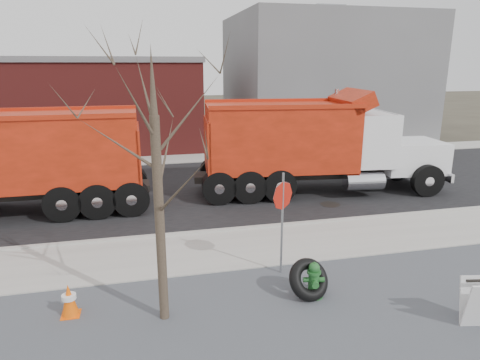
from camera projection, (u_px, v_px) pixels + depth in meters
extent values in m
plane|color=#383328|center=(278.00, 249.00, 11.59)|extent=(120.00, 120.00, 0.00)
cube|color=slate|center=(334.00, 322.00, 8.30)|extent=(60.00, 5.00, 0.03)
cube|color=#9E9B93|center=(275.00, 245.00, 11.82)|extent=(60.00, 2.50, 0.06)
cube|color=#9E9B93|center=(262.00, 227.00, 13.04)|extent=(60.00, 0.15, 0.11)
cube|color=black|center=(230.00, 187.00, 17.51)|extent=(60.00, 9.40, 0.02)
cube|color=#9E9B93|center=(208.00, 158.00, 22.86)|extent=(60.00, 2.00, 0.06)
cube|color=slate|center=(322.00, 77.00, 29.45)|extent=(12.00, 10.00, 8.00)
cube|color=maroon|center=(23.00, 106.00, 24.71)|extent=(20.00, 8.00, 5.00)
cube|color=slate|center=(16.00, 59.00, 24.01)|extent=(20.20, 8.20, 0.30)
cylinder|color=#382D23|center=(160.00, 224.00, 7.92)|extent=(0.18, 0.18, 4.00)
cone|color=#382D23|center=(152.00, 80.00, 7.24)|extent=(0.14, 0.14, 1.20)
cylinder|color=#296626|center=(313.00, 296.00, 9.22)|extent=(0.43, 0.43, 0.06)
cylinder|color=#296626|center=(313.00, 283.00, 9.14)|extent=(0.23, 0.23, 0.59)
cylinder|color=#296626|center=(314.00, 272.00, 9.07)|extent=(0.30, 0.30, 0.05)
sphere|color=#296626|center=(314.00, 268.00, 9.04)|extent=(0.24, 0.24, 0.24)
cylinder|color=#296626|center=(314.00, 264.00, 9.02)|extent=(0.05, 0.05, 0.06)
cylinder|color=#296626|center=(306.00, 280.00, 9.11)|extent=(0.14, 0.13, 0.11)
cylinder|color=#296626|center=(321.00, 280.00, 9.12)|extent=(0.14, 0.13, 0.11)
cylinder|color=#296626|center=(315.00, 284.00, 8.96)|extent=(0.17, 0.15, 0.15)
torus|color=black|center=(309.00, 280.00, 9.13)|extent=(1.09, 0.95, 0.91)
cylinder|color=gray|center=(282.00, 225.00, 9.94)|extent=(0.05, 0.05, 2.49)
cylinder|color=red|center=(283.00, 196.00, 9.76)|extent=(0.59, 0.39, 0.68)
cube|color=silver|center=(478.00, 300.00, 8.15)|extent=(0.73, 0.37, 0.96)
cube|color=#FF5C08|center=(71.00, 315.00, 8.52)|extent=(0.36, 0.36, 0.04)
cone|color=#FF5C08|center=(69.00, 300.00, 8.43)|extent=(0.34, 0.34, 0.67)
cylinder|color=white|center=(69.00, 297.00, 8.41)|extent=(0.28, 0.28, 0.10)
cube|color=black|center=(315.00, 174.00, 16.71)|extent=(9.43, 1.91, 0.24)
cube|color=white|center=(408.00, 156.00, 17.02)|extent=(2.62, 2.37, 1.21)
cube|color=silver|center=(434.00, 155.00, 17.15)|extent=(0.26, 1.92, 1.10)
cube|color=white|center=(364.00, 138.00, 16.58)|extent=(2.00, 2.69, 1.97)
cube|color=black|center=(384.00, 123.00, 16.53)|extent=(0.27, 2.19, 0.88)
cube|color=red|center=(280.00, 137.00, 16.14)|extent=(5.72, 3.18, 2.41)
cylinder|color=silver|center=(335.00, 122.00, 17.35)|extent=(0.17, 0.17, 2.63)
cylinder|color=black|center=(397.00, 166.00, 18.36)|extent=(1.23, 0.45, 1.21)
cylinder|color=black|center=(427.00, 181.00, 16.10)|extent=(1.23, 0.45, 1.21)
cylinder|color=black|center=(242.00, 172.00, 17.40)|extent=(1.23, 0.45, 1.21)
cylinder|color=black|center=(249.00, 186.00, 15.39)|extent=(1.23, 0.45, 1.21)
cube|color=black|center=(16.00, 194.00, 14.17)|extent=(8.68, 1.00, 0.23)
cube|color=red|center=(56.00, 149.00, 14.11)|extent=(5.33, 2.59, 2.34)
cylinder|color=black|center=(98.00, 200.00, 13.84)|extent=(1.17, 0.33, 1.17)
cylinder|color=black|center=(102.00, 184.00, 15.75)|extent=(1.17, 0.33, 1.17)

